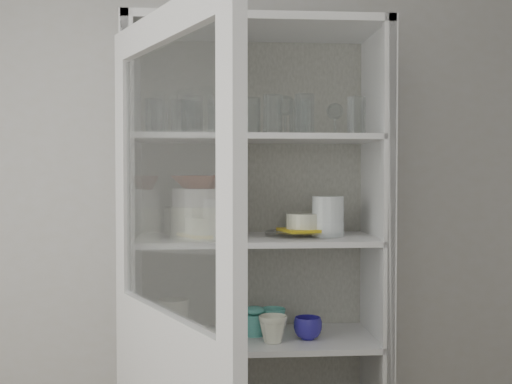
% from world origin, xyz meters
% --- Properties ---
extents(wall_back, '(3.60, 0.02, 2.60)m').
position_xyz_m(wall_back, '(0.00, 1.50, 1.30)').
color(wall_back, '#B6B4AB').
rests_on(wall_back, ground).
extents(pantry_cabinet, '(1.00, 0.45, 2.10)m').
position_xyz_m(pantry_cabinet, '(0.20, 1.34, 0.94)').
color(pantry_cabinet, silver).
rests_on(pantry_cabinet, floor).
extents(tumbler_0, '(0.07, 0.07, 0.13)m').
position_xyz_m(tumbler_0, '(-0.19, 1.15, 1.73)').
color(tumbler_0, silver).
rests_on(tumbler_0, shelf_glass).
extents(tumbler_1, '(0.09, 0.09, 0.14)m').
position_xyz_m(tumbler_1, '(0.09, 1.15, 1.73)').
color(tumbler_1, silver).
rests_on(tumbler_1, shelf_glass).
extents(tumbler_2, '(0.08, 0.08, 0.14)m').
position_xyz_m(tumbler_2, '(0.17, 1.15, 1.73)').
color(tumbler_2, silver).
rests_on(tumbler_2, shelf_glass).
extents(tumbler_3, '(0.09, 0.09, 0.14)m').
position_xyz_m(tumbler_3, '(0.04, 1.13, 1.73)').
color(tumbler_3, silver).
rests_on(tumbler_3, shelf_glass).
extents(tumbler_4, '(0.08, 0.08, 0.14)m').
position_xyz_m(tumbler_4, '(0.25, 1.12, 1.73)').
color(tumbler_4, silver).
rests_on(tumbler_4, shelf_glass).
extents(tumbler_5, '(0.09, 0.09, 0.15)m').
position_xyz_m(tumbler_5, '(0.37, 1.13, 1.74)').
color(tumbler_5, silver).
rests_on(tumbler_5, shelf_glass).
extents(tumbler_6, '(0.08, 0.08, 0.14)m').
position_xyz_m(tumbler_6, '(0.57, 1.11, 1.73)').
color(tumbler_6, silver).
rests_on(tumbler_6, shelf_glass).
extents(tumbler_7, '(0.09, 0.09, 0.14)m').
position_xyz_m(tumbler_7, '(-0.10, 1.27, 1.73)').
color(tumbler_7, silver).
rests_on(tumbler_7, shelf_glass).
extents(tumbler_8, '(0.10, 0.10, 0.15)m').
position_xyz_m(tumbler_8, '(-0.05, 1.26, 1.74)').
color(tumbler_8, silver).
rests_on(tumbler_8, shelf_glass).
extents(tumbler_9, '(0.07, 0.07, 0.13)m').
position_xyz_m(tumbler_9, '(-0.06, 1.28, 1.73)').
color(tumbler_9, silver).
rests_on(tumbler_9, shelf_glass).
extents(tumbler_10, '(0.09, 0.09, 0.13)m').
position_xyz_m(tumbler_10, '(0.06, 1.27, 1.73)').
color(tumbler_10, silver).
rests_on(tumbler_10, shelf_glass).
extents(tumbler_11, '(0.07, 0.07, 0.15)m').
position_xyz_m(tumbler_11, '(0.37, 1.29, 1.73)').
color(tumbler_11, silver).
rests_on(tumbler_11, shelf_glass).
extents(goblet_0, '(0.08, 0.08, 0.17)m').
position_xyz_m(goblet_0, '(-0.09, 1.36, 1.75)').
color(goblet_0, silver).
rests_on(goblet_0, shelf_glass).
extents(goblet_1, '(0.07, 0.07, 0.16)m').
position_xyz_m(goblet_1, '(0.13, 1.38, 1.74)').
color(goblet_1, silver).
rests_on(goblet_1, shelf_glass).
extents(goblet_2, '(0.08, 0.08, 0.19)m').
position_xyz_m(goblet_2, '(0.33, 1.35, 1.75)').
color(goblet_2, silver).
rests_on(goblet_2, shelf_glass).
extents(goblet_3, '(0.07, 0.07, 0.16)m').
position_xyz_m(goblet_3, '(0.54, 1.38, 1.74)').
color(goblet_3, silver).
rests_on(goblet_3, shelf_glass).
extents(plate_stack_front, '(0.24, 0.24, 0.13)m').
position_xyz_m(plate_stack_front, '(-0.02, 1.20, 1.32)').
color(plate_stack_front, silver).
rests_on(plate_stack_front, shelf_plates).
extents(plate_stack_back, '(0.21, 0.21, 0.11)m').
position_xyz_m(plate_stack_back, '(-0.07, 1.41, 1.32)').
color(plate_stack_back, silver).
rests_on(plate_stack_back, shelf_plates).
extents(cream_bowl, '(0.27, 0.27, 0.07)m').
position_xyz_m(cream_bowl, '(-0.02, 1.20, 1.42)').
color(cream_bowl, silver).
rests_on(cream_bowl, plate_stack_front).
extents(terracotta_bowl, '(0.27, 0.27, 0.05)m').
position_xyz_m(terracotta_bowl, '(-0.02, 1.20, 1.48)').
color(terracotta_bowl, '#5F2212').
rests_on(terracotta_bowl, cream_bowl).
extents(glass_platter, '(0.40, 0.40, 0.02)m').
position_xyz_m(glass_platter, '(0.39, 1.29, 1.27)').
color(glass_platter, silver).
rests_on(glass_platter, shelf_plates).
extents(yellow_trivet, '(0.21, 0.21, 0.01)m').
position_xyz_m(yellow_trivet, '(0.39, 1.29, 1.28)').
color(yellow_trivet, yellow).
rests_on(yellow_trivet, glass_platter).
extents(white_ramekin, '(0.15, 0.15, 0.06)m').
position_xyz_m(white_ramekin, '(0.39, 1.29, 1.32)').
color(white_ramekin, silver).
rests_on(white_ramekin, yellow_trivet).
extents(grey_bowl_stack, '(0.13, 0.13, 0.16)m').
position_xyz_m(grey_bowl_stack, '(0.49, 1.27, 1.34)').
color(grey_bowl_stack, silver).
rests_on(grey_bowl_stack, shelf_plates).
extents(mug_blue, '(0.13, 0.13, 0.09)m').
position_xyz_m(mug_blue, '(0.40, 1.21, 0.90)').
color(mug_blue, navy).
rests_on(mug_blue, shelf_mugs).
extents(mug_teal, '(0.14, 0.14, 0.10)m').
position_xyz_m(mug_teal, '(0.27, 1.33, 0.91)').
color(mug_teal, teal).
rests_on(mug_teal, shelf_mugs).
extents(mug_white, '(0.12, 0.12, 0.10)m').
position_xyz_m(mug_white, '(0.26, 1.18, 0.91)').
color(mug_white, silver).
rests_on(mug_white, shelf_mugs).
extents(teal_jar, '(0.08, 0.08, 0.10)m').
position_xyz_m(teal_jar, '(0.20, 1.29, 0.91)').
color(teal_jar, teal).
rests_on(teal_jar, shelf_mugs).
extents(measuring_cups, '(0.11, 0.11, 0.04)m').
position_xyz_m(measuring_cups, '(-0.09, 1.20, 0.88)').
color(measuring_cups, '#A3A6B8').
rests_on(measuring_cups, shelf_mugs).
extents(white_canister, '(0.16, 0.16, 0.14)m').
position_xyz_m(white_canister, '(-0.13, 1.32, 0.93)').
color(white_canister, silver).
rests_on(white_canister, shelf_mugs).
extents(tumbler_12, '(0.06, 0.06, 0.13)m').
position_xyz_m(tumbler_12, '(-0.17, 1.21, 1.73)').
color(tumbler_12, silver).
rests_on(tumbler_12, shelf_glass).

